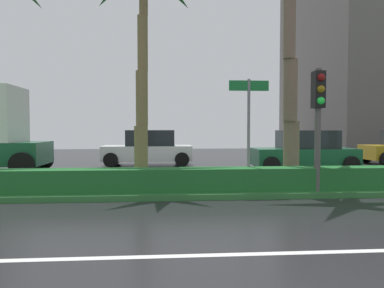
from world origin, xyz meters
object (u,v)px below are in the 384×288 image
(traffic_signal_median_right, at_px, (318,107))
(car_in_traffic_leading, at_px, (148,148))
(car_in_traffic_second, at_px, (305,151))
(street_name_sign, at_px, (249,118))

(traffic_signal_median_right, distance_m, car_in_traffic_leading, 10.19)
(traffic_signal_median_right, height_order, car_in_traffic_second, traffic_signal_median_right)
(traffic_signal_median_right, xyz_separation_m, car_in_traffic_second, (1.98, 5.97, -1.53))
(car_in_traffic_leading, bearing_deg, car_in_traffic_second, 156.62)
(traffic_signal_median_right, distance_m, car_in_traffic_second, 6.48)
(car_in_traffic_second, bearing_deg, street_name_sign, 55.42)
(traffic_signal_median_right, xyz_separation_m, street_name_sign, (-1.69, 0.64, -0.28))
(street_name_sign, xyz_separation_m, car_in_traffic_leading, (-3.06, 8.24, -1.25))
(car_in_traffic_leading, distance_m, car_in_traffic_second, 7.33)
(street_name_sign, bearing_deg, car_in_traffic_second, 55.42)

